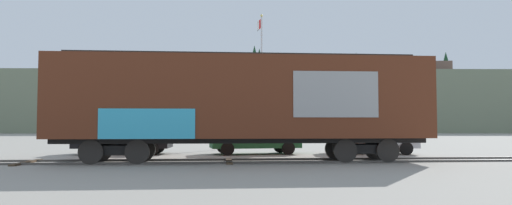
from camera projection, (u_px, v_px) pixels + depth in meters
ground_plane at (270, 162)px, 17.56m from camera, size 260.00×260.00×0.00m
track at (262, 161)px, 17.61m from camera, size 59.97×5.81×0.08m
freight_car at (243, 100)px, 17.66m from camera, size 14.92×3.74×4.37m
flagpole at (261, 66)px, 30.14m from camera, size 0.39×1.30×9.00m
hillside at (254, 105)px, 87.81m from camera, size 153.34×34.48×15.12m
parked_car_black at (123, 137)px, 21.99m from camera, size 4.68×2.02×1.75m
parked_car_green at (254, 138)px, 22.10m from camera, size 4.65×2.50×1.62m
parked_car_silver at (369, 137)px, 22.25m from camera, size 4.41×2.07×1.72m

